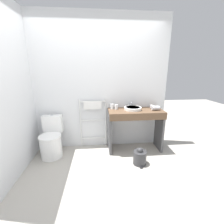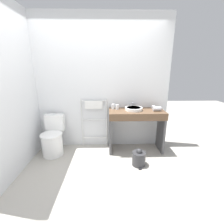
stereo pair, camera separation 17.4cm
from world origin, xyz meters
name	(u,v)px [view 2 (the right image)]	position (x,y,z in m)	size (l,w,h in m)	color
ground_plane	(98,187)	(0.00, 0.00, 0.00)	(12.00, 12.00, 0.00)	#A8A399
wall_back	(100,85)	(0.00, 1.34, 1.32)	(2.79, 0.12, 2.65)	silver
wall_side	(13,89)	(-1.34, 0.64, 1.32)	(0.12, 1.91, 2.65)	silver
toilet	(53,139)	(-0.93, 0.94, 0.30)	(0.41, 0.53, 0.76)	white
towel_radiator	(94,113)	(-0.13, 1.23, 0.75)	(0.56, 0.06, 1.04)	silver
vanity_counter	(136,123)	(0.71, 1.02, 0.59)	(1.07, 0.49, 0.85)	brown
sink_basin	(134,109)	(0.66, 1.05, 0.88)	(0.34, 0.34, 0.06)	white
faucet	(132,104)	(0.66, 1.22, 0.93)	(0.02, 0.10, 0.13)	silver
cup_near_wall	(113,106)	(0.25, 1.16, 0.91)	(0.06, 0.06, 0.10)	white
cup_near_edge	(117,107)	(0.34, 1.12, 0.90)	(0.06, 0.06, 0.10)	white
hair_dryer	(157,108)	(1.10, 1.00, 0.90)	(0.19, 0.20, 0.09)	#B7B7BC
trash_bin	(139,158)	(0.69, 0.51, 0.13)	(0.23, 0.27, 0.32)	#333335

